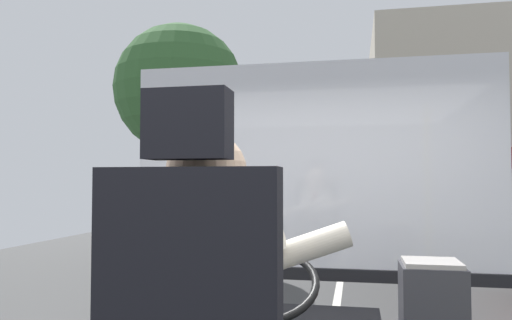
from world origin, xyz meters
name	(u,v)px	position (x,y,z in m)	size (l,w,h in m)	color
ground	(342,269)	(0.00, 8.80, -0.02)	(18.00, 44.00, 0.06)	#3A3A3A
bus_driver	(211,295)	(-0.13, -0.31, 1.47)	(0.84, 0.56, 0.77)	#282833
windshield_panel	(312,194)	(0.00, 1.62, 1.72)	(2.50, 0.08, 1.48)	silver
street_tree	(179,90)	(-3.45, 8.36, 3.79)	(2.80, 2.80, 5.22)	#4C3828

